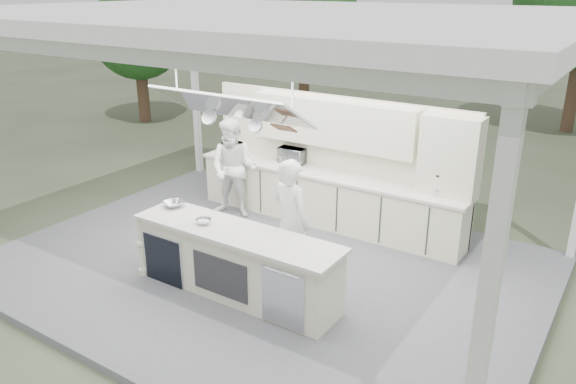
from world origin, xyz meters
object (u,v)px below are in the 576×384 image
Objects in this scene: demo_island at (235,262)px; sous_chef at (234,169)px; head_chef at (291,222)px; back_counter at (326,198)px.

sous_chef reaches higher than demo_island.
back_counter is at bearing -56.94° from head_chef.
demo_island is at bearing -67.88° from sous_chef.
demo_island is 1.68× the size of head_chef.
back_counter is at bearing 5.30° from sous_chef.
head_chef is at bearing -50.47° from sous_chef.
back_counter is 1.75m from sous_chef.
sous_chef is at bearing 128.69° from demo_island.
demo_island is 2.82m from back_counter.
demo_island is at bearing -86.37° from back_counter.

